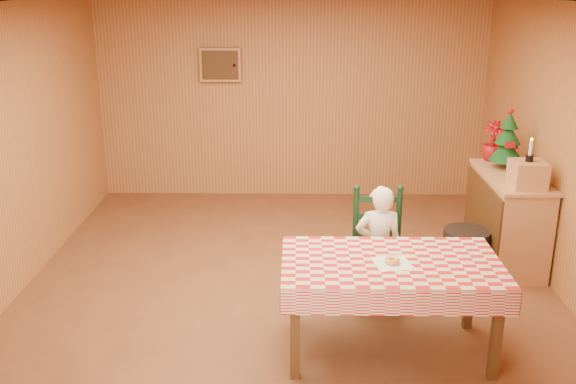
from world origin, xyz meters
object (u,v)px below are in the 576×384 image
(dining_table, at_px, (391,271))
(crate, at_px, (527,174))
(shelf_unit, at_px, (506,218))
(christmas_tree, at_px, (508,141))
(storage_bin, at_px, (465,252))
(seated_child, at_px, (378,248))
(ladder_chair, at_px, (377,251))

(dining_table, xyz_separation_m, crate, (1.43, 1.32, 0.37))
(shelf_unit, relative_size, christmas_tree, 2.00)
(christmas_tree, bearing_deg, storage_bin, -131.33)
(seated_child, bearing_deg, crate, -157.50)
(dining_table, height_order, crate, crate)
(seated_child, bearing_deg, storage_bin, -143.82)
(ladder_chair, distance_m, christmas_tree, 1.99)
(shelf_unit, xyz_separation_m, crate, (0.01, -0.40, 0.59))
(ladder_chair, bearing_deg, seated_child, -90.00)
(seated_child, bearing_deg, shelf_unit, -145.11)
(ladder_chair, height_order, storage_bin, ladder_chair)
(christmas_tree, height_order, storage_bin, christmas_tree)
(storage_bin, bearing_deg, shelf_unit, 32.15)
(shelf_unit, bearing_deg, seated_child, -145.11)
(seated_child, distance_m, crate, 1.63)
(shelf_unit, height_order, storage_bin, shelf_unit)
(christmas_tree, bearing_deg, seated_child, -139.07)
(dining_table, relative_size, crate, 5.52)
(crate, bearing_deg, ladder_chair, -159.47)
(dining_table, xyz_separation_m, storage_bin, (0.95, 1.43, -0.46))
(shelf_unit, xyz_separation_m, christmas_tree, (0.01, 0.25, 0.74))
(dining_table, relative_size, shelf_unit, 1.34)
(christmas_tree, bearing_deg, ladder_chair, -140.39)
(seated_child, xyz_separation_m, shelf_unit, (1.43, 0.99, -0.10))
(ladder_chair, height_order, crate, crate)
(dining_table, xyz_separation_m, christmas_tree, (1.43, 1.97, 0.52))
(storage_bin, bearing_deg, ladder_chair, -146.11)
(dining_table, height_order, seated_child, seated_child)
(shelf_unit, bearing_deg, ladder_chair, -146.68)
(seated_child, relative_size, storage_bin, 2.50)
(crate, distance_m, christmas_tree, 0.67)
(dining_table, height_order, shelf_unit, shelf_unit)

